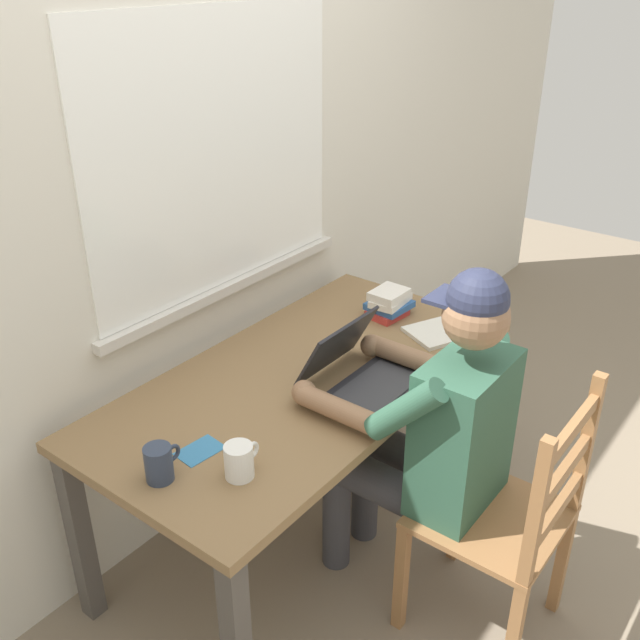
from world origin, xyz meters
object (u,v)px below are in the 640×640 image
laptop (362,371)px  computer_mouse (423,358)px  seated_person (432,427)px  book_stack_main (389,303)px  landscape_photo_print (200,451)px  coffee_mug_dark (159,463)px  desk (306,395)px  coffee_mug_white (240,461)px  wooden_chair (508,520)px

laptop → computer_mouse: 0.27m
seated_person → book_stack_main: (0.51, 0.49, 0.09)m
seated_person → laptop: 0.30m
seated_person → landscape_photo_print: bearing=140.8°
coffee_mug_dark → desk: bearing=1.9°
laptop → book_stack_main: bearing=22.7°
coffee_mug_white → book_stack_main: 1.09m
desk → coffee_mug_white: coffee_mug_white is taller
computer_mouse → coffee_mug_white: (-0.84, 0.09, 0.03)m
wooden_chair → laptop: bearing=87.4°
desk → laptop: bearing=-70.6°
desk → coffee_mug_white: 0.57m
coffee_mug_white → coffee_mug_dark: (-0.14, 0.16, 0.00)m
wooden_chair → landscape_photo_print: size_ratio=7.14×
seated_person → wooden_chair: seated_person is taller
desk → book_stack_main: book_stack_main is taller
desk → landscape_photo_print: (-0.51, -0.02, 0.08)m
computer_mouse → coffee_mug_dark: (-0.98, 0.25, 0.04)m
seated_person → book_stack_main: size_ratio=6.85×
seated_person → coffee_mug_white: size_ratio=10.37×
computer_mouse → landscape_photo_print: computer_mouse is taller
computer_mouse → desk: bearing=139.3°
coffee_mug_dark → landscape_photo_print: bearing=2.0°
book_stack_main → landscape_photo_print: bearing=-178.1°
coffee_mug_white → landscape_photo_print: bearing=87.3°
coffee_mug_white → book_stack_main: (1.07, 0.20, 0.01)m
seated_person → laptop: bearing=84.9°
seated_person → wooden_chair: 0.36m
wooden_chair → computer_mouse: size_ratio=9.28×
laptop → computer_mouse: size_ratio=3.37×
wooden_chair → computer_mouse: 0.62m
seated_person → wooden_chair: (-0.00, -0.28, -0.22)m
seated_person → landscape_photo_print: 0.71m
seated_person → computer_mouse: 0.34m
wooden_chair → coffee_mug_white: size_ratio=7.81×
book_stack_main → coffee_mug_white: bearing=-169.2°
desk → computer_mouse: computer_mouse is taller
wooden_chair → landscape_photo_print: wooden_chair is taller
coffee_mug_dark → book_stack_main: bearing=1.9°
wooden_chair → laptop: size_ratio=2.75×
seated_person → book_stack_main: bearing=43.8°
desk → coffee_mug_dark: size_ratio=13.63×
seated_person → laptop: (0.03, 0.29, 0.08)m
computer_mouse → book_stack_main: size_ratio=0.56×
seated_person → coffee_mug_white: 0.63m
coffee_mug_dark → computer_mouse: bearing=-14.3°
computer_mouse → laptop: bearing=160.7°
wooden_chair → computer_mouse: wooden_chair is taller
computer_mouse → coffee_mug_dark: coffee_mug_dark is taller
wooden_chair → coffee_mug_dark: wooden_chair is taller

